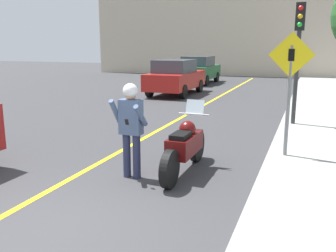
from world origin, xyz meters
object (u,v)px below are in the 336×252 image
(person_biker, at_px, (131,121))
(parked_car_red, at_px, (175,77))
(crossing_sign, at_px, (290,83))
(traffic_light, at_px, (299,41))
(motorcycle, at_px, (185,147))
(parked_car_green, at_px, (199,70))

(person_biker, height_order, parked_car_red, person_biker)
(crossing_sign, xyz_separation_m, traffic_light, (-0.01, 3.45, 0.87))
(motorcycle, height_order, crossing_sign, crossing_sign)
(traffic_light, bearing_deg, parked_car_red, 135.33)
(person_biker, xyz_separation_m, crossing_sign, (2.55, 2.14, 0.57))
(traffic_light, bearing_deg, person_biker, -114.40)
(parked_car_red, bearing_deg, crossing_sign, -57.78)
(crossing_sign, height_order, parked_car_red, crossing_sign)
(parked_car_red, distance_m, parked_car_green, 5.59)
(crossing_sign, bearing_deg, parked_car_green, 112.93)
(crossing_sign, distance_m, parked_car_red, 10.82)
(person_biker, height_order, parked_car_green, person_biker)
(traffic_light, bearing_deg, motorcycle, -108.87)
(motorcycle, bearing_deg, person_biker, -144.54)
(person_biker, height_order, traffic_light, traffic_light)
(traffic_light, distance_m, parked_car_green, 12.96)
(crossing_sign, bearing_deg, traffic_light, 90.14)
(motorcycle, bearing_deg, parked_car_red, 110.68)
(crossing_sign, height_order, traffic_light, traffic_light)
(traffic_light, distance_m, parked_car_red, 8.24)
(person_biker, distance_m, crossing_sign, 3.38)
(crossing_sign, distance_m, traffic_light, 3.56)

